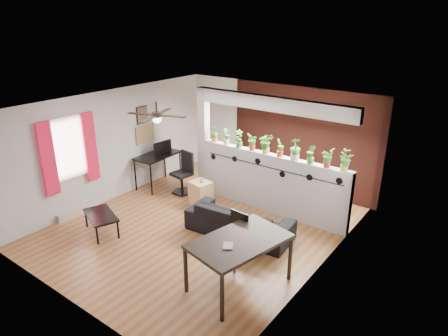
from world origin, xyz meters
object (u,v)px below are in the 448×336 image
Objects in this scene: office_chair at (184,176)px; potted_plant_3 at (252,141)px; potted_plant_6 at (295,148)px; cup at (202,180)px; potted_plant_4 at (266,143)px; coffee_table at (101,216)px; potted_plant_8 at (327,157)px; computer_desk at (158,157)px; potted_plant_9 at (345,160)px; potted_plant_7 at (311,153)px; dining_table at (239,245)px; sofa at (239,221)px; cube_shelf at (201,193)px; ceiling_fan at (157,116)px; potted_plant_1 at (227,136)px; folding_chair at (236,234)px; potted_plant_2 at (239,138)px; potted_plant_5 at (280,147)px; potted_plant_0 at (215,134)px.

potted_plant_3 is at bearing 13.82° from office_chair.
cup is (-1.96, -0.66, -0.99)m from potted_plant_6.
potted_plant_4 reaches higher than coffee_table.
computer_desk is (-4.28, -0.48, -0.78)m from potted_plant_8.
potted_plant_7 is at bearing 180.00° from potted_plant_9.
dining_table is 3.24m from coffee_table.
dining_table is (0.06, -2.61, -0.79)m from potted_plant_7.
potted_plant_7 reaches higher than sofa.
potted_plant_3 is 1.72m from cube_shelf.
potted_plant_8 reaches higher than office_chair.
ceiling_fan reaches higher than computer_desk.
potted_plant_1 is at bearing 129.74° from dining_table.
potted_plant_9 is at bearing 0.00° from potted_plant_8.
ceiling_fan is 2.64m from sofa.
folding_chair is at bearing 129.30° from dining_table.
potted_plant_2 is at bearing 180.00° from potted_plant_8.
potted_plant_7 is at bearing 0.00° from potted_plant_3.
potted_plant_1 reaches higher than cube_shelf.
potted_plant_5 is at bearing 49.74° from coffee_table.
office_chair is 3.25m from folding_chair.
potted_plant_2 is 2.36m from computer_desk.
potted_plant_4 is 1.81m from sofa.
folding_chair is at bearing -108.08° from potted_plant_8.
potted_plant_1 is 0.38× the size of folding_chair.
potted_plant_3 is at bearing 45.87° from cube_shelf.
coffee_table is (-0.78, -2.22, 0.09)m from cube_shelf.
potted_plant_4 is at bearing 180.00° from potted_plant_7.
potted_plant_8 is (2.83, 1.80, -0.76)m from ceiling_fan.
potted_plant_8 is 0.19× the size of sofa.
potted_plant_9 is (2.46, 0.00, 0.00)m from potted_plant_2.
potted_plant_8 is at bearing 39.51° from coffee_table.
office_chair is 2.46m from coffee_table.
potted_plant_7 is (0.70, 0.00, 0.01)m from potted_plant_5.
potted_plant_0 is at bearing 102.31° from cup.
potted_plant_3 is at bearing -72.31° from sofa.
potted_plant_4 is at bearing 108.62° from folding_chair.
potted_plant_7 reaches higher than potted_plant_3.
potted_plant_0 is at bearing 32.74° from office_chair.
folding_chair is (1.42, -2.12, -0.99)m from potted_plant_2.
cube_shelf is 0.54× the size of office_chair.
potted_plant_3 is at bearing 59.19° from ceiling_fan.
folding_chair is (2.02, -1.45, 0.30)m from cube_shelf.
ceiling_fan is 2.08m from potted_plant_2.
potted_plant_9 is 3.39m from cube_shelf.
potted_plant_7 is at bearing -0.00° from potted_plant_1.
potted_plant_5 is 0.69× the size of cube_shelf.
sofa is 2.03× the size of coffee_table.
ceiling_fan is 2.49m from computer_desk.
potted_plant_5 is at bearing -180.00° from potted_plant_6.
cup is 0.10× the size of computer_desk.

